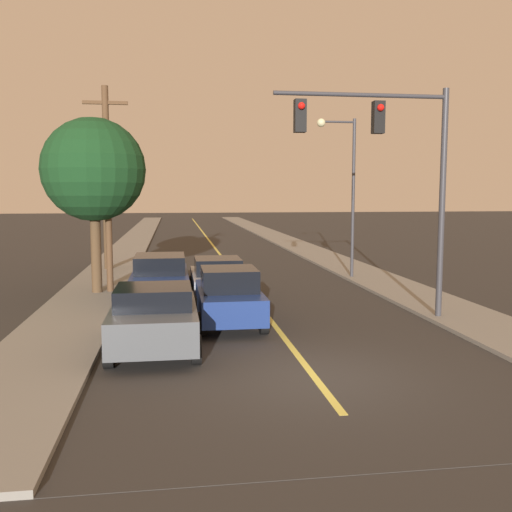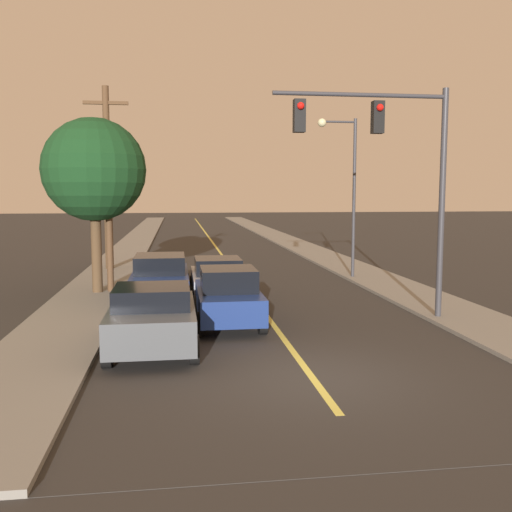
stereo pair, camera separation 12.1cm
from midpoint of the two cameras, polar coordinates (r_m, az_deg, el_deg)
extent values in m
plane|color=#2D2B28|center=(11.94, 5.98, -12.09)|extent=(200.00, 200.00, 0.00)
cube|color=#2D2B28|center=(47.22, -4.55, 1.72)|extent=(9.16, 80.00, 0.01)
cube|color=#D1C14C|center=(47.22, -4.55, 1.73)|extent=(0.16, 76.00, 0.00)
cube|color=gray|center=(47.24, -11.63, 1.68)|extent=(2.50, 80.00, 0.12)
cube|color=gray|center=(47.92, 2.43, 1.87)|extent=(2.50, 80.00, 0.12)
cube|color=navy|center=(16.34, -2.61, -4.55)|extent=(1.73, 3.87, 0.72)
cube|color=black|center=(16.08, -2.57, -2.32)|extent=(1.52, 1.74, 0.62)
cylinder|color=black|center=(17.53, -5.66, -5.03)|extent=(0.22, 0.65, 0.65)
cylinder|color=black|center=(17.67, -0.30, -4.91)|extent=(0.22, 0.65, 0.65)
cylinder|color=black|center=(15.19, -5.29, -6.79)|extent=(0.22, 0.65, 0.65)
cylinder|color=black|center=(15.35, 0.89, -6.63)|extent=(0.22, 0.65, 0.65)
cube|color=#A5A8B2|center=(20.42, -3.69, -2.52)|extent=(1.80, 4.11, 0.60)
cube|color=black|center=(20.18, -3.67, -0.97)|extent=(1.58, 1.85, 0.55)
cylinder|color=black|center=(21.68, -6.19, -2.83)|extent=(0.22, 0.67, 0.67)
cylinder|color=black|center=(21.80, -1.69, -2.75)|extent=(0.22, 0.67, 0.67)
cylinder|color=black|center=(19.17, -5.96, -4.03)|extent=(0.22, 0.67, 0.67)
cylinder|color=black|center=(19.30, -0.87, -3.93)|extent=(0.22, 0.67, 0.67)
cube|color=#474C51|center=(13.86, -10.03, -6.46)|extent=(1.98, 3.84, 0.78)
cube|color=black|center=(13.58, -10.11, -4.00)|extent=(1.74, 1.73, 0.48)
cylinder|color=black|center=(15.17, -13.41, -6.95)|extent=(0.22, 0.66, 0.66)
cylinder|color=black|center=(15.10, -6.25, -6.87)|extent=(0.22, 0.66, 0.66)
cylinder|color=black|center=(12.87, -14.43, -9.36)|extent=(0.22, 0.66, 0.66)
cylinder|color=black|center=(12.79, -5.93, -9.29)|extent=(0.22, 0.66, 0.66)
cube|color=navy|center=(20.29, -9.37, -2.46)|extent=(1.92, 4.80, 0.65)
cube|color=black|center=(20.01, -9.41, -0.76)|extent=(1.69, 2.16, 0.61)
cylinder|color=black|center=(21.85, -11.65, -2.74)|extent=(0.22, 0.75, 0.75)
cylinder|color=black|center=(21.80, -6.86, -2.67)|extent=(0.22, 0.75, 0.75)
cylinder|color=black|center=(18.92, -12.23, -4.15)|extent=(0.22, 0.75, 0.75)
cylinder|color=black|center=(18.87, -6.68, -4.07)|extent=(0.22, 0.75, 0.75)
cylinder|color=#333338|center=(17.58, 18.27, 4.93)|extent=(0.18, 0.18, 6.63)
cylinder|color=#333338|center=(16.85, 10.66, 15.56)|extent=(5.03, 0.12, 0.12)
cube|color=black|center=(16.92, 12.28, 13.39)|extent=(0.32, 0.28, 0.90)
sphere|color=red|center=(16.79, 12.52, 14.30)|extent=(0.20, 0.20, 0.20)
cube|color=black|center=(16.29, 4.57, 13.80)|extent=(0.32, 0.28, 0.90)
sphere|color=red|center=(16.15, 4.72, 14.75)|extent=(0.20, 0.20, 0.20)
cylinder|color=#333338|center=(25.18, 9.91, 5.67)|extent=(0.14, 0.14, 6.81)
cylinder|color=#333338|center=(25.15, 8.42, 13.14)|extent=(1.47, 0.09, 0.09)
sphere|color=beige|center=(24.95, 6.75, 13.10)|extent=(0.36, 0.36, 0.36)
cylinder|color=#513823|center=(21.73, -14.42, 6.38)|extent=(0.24, 0.24, 7.49)
cube|color=#513823|center=(21.97, -14.65, 14.61)|extent=(1.60, 0.12, 0.12)
cylinder|color=#4C3823|center=(28.45, -14.37, 1.83)|extent=(0.39, 0.39, 3.04)
sphere|color=#143819|center=(28.37, -14.50, 6.61)|extent=(2.43, 2.43, 2.43)
cylinder|color=#4C3823|center=(21.75, -15.51, 0.66)|extent=(0.38, 0.38, 3.18)
sphere|color=#143819|center=(21.67, -15.74, 8.32)|extent=(3.74, 3.74, 3.74)
camera|label=1|loc=(0.06, -89.82, 0.02)|focal=40.00mm
camera|label=2|loc=(0.06, 90.18, -0.02)|focal=40.00mm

